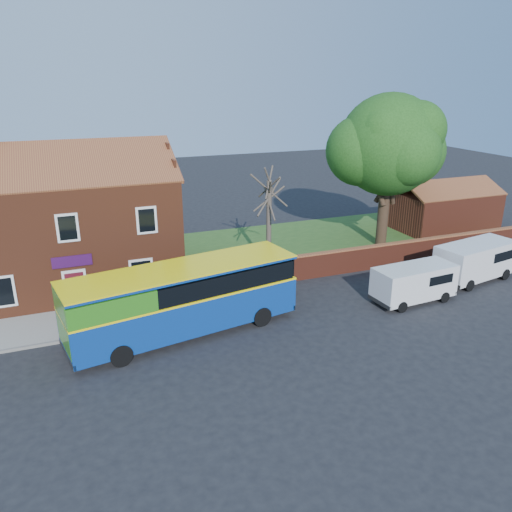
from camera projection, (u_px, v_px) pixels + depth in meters
name	position (u px, v px, depth m)	size (l,w,h in m)	color
ground	(248.00, 352.00, 22.72)	(120.00, 120.00, 0.00)	black
pavement	(80.00, 322.00, 25.36)	(18.00, 3.50, 0.12)	gray
kerb	(82.00, 338.00, 23.82)	(18.00, 0.15, 0.14)	slate
grass_strip	(347.00, 239.00, 38.57)	(26.00, 12.00, 0.04)	#426B28
shop_building	(68.00, 229.00, 29.27)	(12.30, 8.13, 10.50)	brown
boundary_wall	(395.00, 254.00, 33.04)	(22.00, 0.38, 1.60)	maroon
outbuilding	(443.00, 209.00, 41.12)	(8.20, 5.06, 4.17)	maroon
bus	(177.00, 298.00, 23.64)	(11.54, 4.76, 3.41)	navy
van_near	(414.00, 282.00, 27.58)	(4.80, 2.20, 2.06)	silver
van_far	(475.00, 260.00, 30.49)	(5.62, 3.00, 2.34)	silver
large_tree	(388.00, 148.00, 35.11)	(8.97, 7.10, 10.95)	black
bare_tree	(269.00, 220.00, 31.69)	(2.38, 2.83, 6.34)	#4C4238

